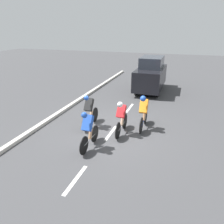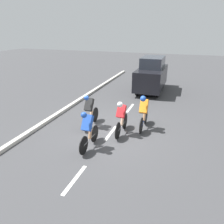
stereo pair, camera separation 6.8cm
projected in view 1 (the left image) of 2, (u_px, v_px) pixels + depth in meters
name	position (u px, v px, depth m)	size (l,w,h in m)	color
ground_plane	(113.00, 131.00, 9.39)	(60.00, 60.00, 0.00)	#424244
lane_stripe_near	(76.00, 180.00, 6.38)	(0.12, 1.40, 0.01)	white
lane_stripe_mid	(111.00, 133.00, 9.21)	(0.12, 1.40, 0.01)	white
lane_stripe_far	(130.00, 108.00, 12.03)	(0.12, 1.40, 0.01)	white
curb	(46.00, 121.00, 10.14)	(0.20, 25.90, 0.14)	beige
cyclist_blue	(88.00, 129.00, 7.75)	(0.33, 1.62, 1.52)	black
cyclist_orange	(144.00, 111.00, 9.26)	(0.34, 1.71, 1.58)	black
cyclist_red	(121.00, 117.00, 8.82)	(0.34, 1.70, 1.50)	black
cyclist_black	(89.00, 110.00, 9.51)	(0.33, 1.70, 1.52)	black
support_car	(151.00, 75.00, 14.82)	(1.70, 4.06, 2.31)	black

